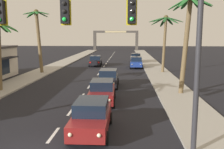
{
  "coord_description": "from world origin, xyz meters",
  "views": [
    {
      "loc": [
        3.63,
        -9.54,
        4.92
      ],
      "look_at": [
        2.61,
        8.0,
        2.2
      ],
      "focal_mm": 40.49,
      "sensor_mm": 36.0,
      "label": 1
    }
  ],
  "objects_px": {
    "town_gateway_arch": "(116,38)",
    "sedan_fifth_in_queue": "(108,78)",
    "sedan_lead_at_stop_bar": "(91,116)",
    "sedan_parked_mid_kerb": "(136,62)",
    "sedan_parked_nearest_kerb": "(136,58)",
    "palm_left_third": "(38,31)",
    "palm_right_third": "(165,31)",
    "traffic_signal_mast": "(109,27)",
    "sedan_oncoming_far": "(96,61)",
    "palm_right_second": "(188,25)",
    "sedan_third_in_queue": "(102,91)"
  },
  "relations": [
    {
      "from": "sedan_parked_mid_kerb",
      "to": "town_gateway_arch",
      "type": "relative_size",
      "value": 0.31
    },
    {
      "from": "sedan_fifth_in_queue",
      "to": "sedan_oncoming_far",
      "type": "bearing_deg",
      "value": 101.11
    },
    {
      "from": "sedan_fifth_in_queue",
      "to": "sedan_parked_nearest_kerb",
      "type": "bearing_deg",
      "value": 81.36
    },
    {
      "from": "sedan_lead_at_stop_bar",
      "to": "sedan_parked_mid_kerb",
      "type": "xyz_separation_m",
      "value": [
        3.26,
        26.56,
        0.0
      ]
    },
    {
      "from": "sedan_oncoming_far",
      "to": "palm_right_second",
      "type": "height_order",
      "value": "palm_right_second"
    },
    {
      "from": "sedan_lead_at_stop_bar",
      "to": "sedan_third_in_queue",
      "type": "xyz_separation_m",
      "value": [
        -0.02,
        5.82,
        0.0
      ]
    },
    {
      "from": "sedan_oncoming_far",
      "to": "palm_right_second",
      "type": "xyz_separation_m",
      "value": [
        10.01,
        -19.71,
        4.88
      ]
    },
    {
      "from": "sedan_third_in_queue",
      "to": "sedan_parked_nearest_kerb",
      "type": "xyz_separation_m",
      "value": [
        3.44,
        28.29,
        0.0
      ]
    },
    {
      "from": "sedan_oncoming_far",
      "to": "sedan_parked_mid_kerb",
      "type": "relative_size",
      "value": 1.0
    },
    {
      "from": "sedan_oncoming_far",
      "to": "palm_right_second",
      "type": "distance_m",
      "value": 22.64
    },
    {
      "from": "sedan_fifth_in_queue",
      "to": "palm_right_third",
      "type": "relative_size",
      "value": 0.59
    },
    {
      "from": "sedan_fifth_in_queue",
      "to": "palm_left_third",
      "type": "xyz_separation_m",
      "value": [
        -9.64,
        8.27,
        4.58
      ]
    },
    {
      "from": "sedan_oncoming_far",
      "to": "palm_right_third",
      "type": "bearing_deg",
      "value": -36.26
    },
    {
      "from": "sedan_lead_at_stop_bar",
      "to": "sedan_fifth_in_queue",
      "type": "bearing_deg",
      "value": 89.97
    },
    {
      "from": "sedan_lead_at_stop_bar",
      "to": "palm_right_third",
      "type": "bearing_deg",
      "value": 72.6
    },
    {
      "from": "sedan_parked_mid_kerb",
      "to": "palm_right_second",
      "type": "bearing_deg",
      "value": -79.0
    },
    {
      "from": "sedan_lead_at_stop_bar",
      "to": "town_gateway_arch",
      "type": "distance_m",
      "value": 71.1
    },
    {
      "from": "town_gateway_arch",
      "to": "sedan_fifth_in_queue",
      "type": "bearing_deg",
      "value": -88.19
    },
    {
      "from": "sedan_third_in_queue",
      "to": "palm_right_third",
      "type": "height_order",
      "value": "palm_right_third"
    },
    {
      "from": "sedan_parked_mid_kerb",
      "to": "town_gateway_arch",
      "type": "bearing_deg",
      "value": 96.58
    },
    {
      "from": "sedan_third_in_queue",
      "to": "town_gateway_arch",
      "type": "height_order",
      "value": "town_gateway_arch"
    },
    {
      "from": "palm_left_third",
      "to": "sedan_lead_at_stop_bar",
      "type": "bearing_deg",
      "value": -64.18
    },
    {
      "from": "palm_left_third",
      "to": "palm_right_third",
      "type": "bearing_deg",
      "value": 4.7
    },
    {
      "from": "palm_right_second",
      "to": "town_gateway_arch",
      "type": "distance_m",
      "value": 62.74
    },
    {
      "from": "palm_left_third",
      "to": "palm_right_third",
      "type": "xyz_separation_m",
      "value": [
        16.3,
        1.34,
        0.1
      ]
    },
    {
      "from": "sedan_lead_at_stop_bar",
      "to": "sedan_oncoming_far",
      "type": "bearing_deg",
      "value": 96.62
    },
    {
      "from": "palm_right_third",
      "to": "sedan_fifth_in_queue",
      "type": "bearing_deg",
      "value": -124.72
    },
    {
      "from": "sedan_fifth_in_queue",
      "to": "palm_right_third",
      "type": "height_order",
      "value": "palm_right_third"
    },
    {
      "from": "sedan_lead_at_stop_bar",
      "to": "palm_right_third",
      "type": "xyz_separation_m",
      "value": [
        6.66,
        21.26,
        4.68
      ]
    },
    {
      "from": "traffic_signal_mast",
      "to": "sedan_parked_nearest_kerb",
      "type": "height_order",
      "value": "traffic_signal_mast"
    },
    {
      "from": "sedan_parked_nearest_kerb",
      "to": "town_gateway_arch",
      "type": "relative_size",
      "value": 0.3
    },
    {
      "from": "palm_right_second",
      "to": "town_gateway_arch",
      "type": "xyz_separation_m",
      "value": [
        -8.56,
        62.13,
        -1.51
      ]
    },
    {
      "from": "sedan_lead_at_stop_bar",
      "to": "sedan_oncoming_far",
      "type": "distance_m",
      "value": 28.77
    },
    {
      "from": "town_gateway_arch",
      "to": "palm_right_second",
      "type": "bearing_deg",
      "value": -82.15
    },
    {
      "from": "town_gateway_arch",
      "to": "palm_left_third",
      "type": "bearing_deg",
      "value": -98.65
    },
    {
      "from": "traffic_signal_mast",
      "to": "sedan_third_in_queue",
      "type": "xyz_separation_m",
      "value": [
        -1.08,
        8.03,
        -4.38
      ]
    },
    {
      "from": "sedan_parked_nearest_kerb",
      "to": "palm_left_third",
      "type": "bearing_deg",
      "value": -132.6
    },
    {
      "from": "sedan_lead_at_stop_bar",
      "to": "sedan_parked_mid_kerb",
      "type": "height_order",
      "value": "same"
    },
    {
      "from": "sedan_fifth_in_queue",
      "to": "sedan_parked_mid_kerb",
      "type": "relative_size",
      "value": 0.99
    },
    {
      "from": "traffic_signal_mast",
      "to": "town_gateway_arch",
      "type": "height_order",
      "value": "traffic_signal_mast"
    },
    {
      "from": "sedan_parked_mid_kerb",
      "to": "sedan_oncoming_far",
      "type": "bearing_deg",
      "value": 162.91
    },
    {
      "from": "sedan_parked_mid_kerb",
      "to": "traffic_signal_mast",
      "type": "bearing_deg",
      "value": -94.38
    },
    {
      "from": "traffic_signal_mast",
      "to": "palm_right_second",
      "type": "xyz_separation_m",
      "value": [
        5.64,
        11.07,
        0.49
      ]
    },
    {
      "from": "sedan_parked_nearest_kerb",
      "to": "sedan_parked_mid_kerb",
      "type": "height_order",
      "value": "same"
    },
    {
      "from": "sedan_third_in_queue",
      "to": "sedan_fifth_in_queue",
      "type": "height_order",
      "value": "same"
    },
    {
      "from": "sedan_third_in_queue",
      "to": "sedan_oncoming_far",
      "type": "height_order",
      "value": "same"
    },
    {
      "from": "sedan_oncoming_far",
      "to": "palm_left_third",
      "type": "bearing_deg",
      "value": -126.11
    },
    {
      "from": "sedan_lead_at_stop_bar",
      "to": "sedan_fifth_in_queue",
      "type": "relative_size",
      "value": 1.0
    },
    {
      "from": "sedan_fifth_in_queue",
      "to": "town_gateway_arch",
      "type": "xyz_separation_m",
      "value": [
        -1.87,
        59.35,
        3.36
      ]
    },
    {
      "from": "sedan_fifth_in_queue",
      "to": "sedan_parked_mid_kerb",
      "type": "bearing_deg",
      "value": 77.69
    }
  ]
}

